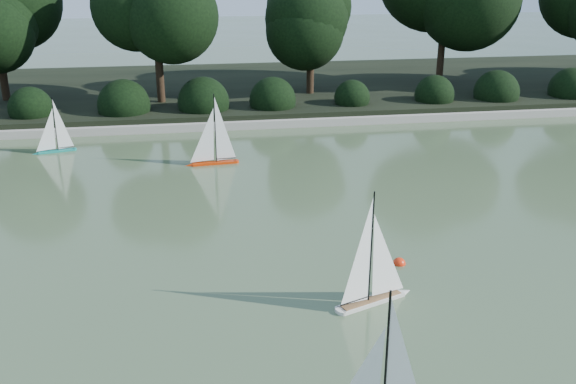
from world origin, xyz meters
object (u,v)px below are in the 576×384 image
(sailboat_white_b, at_px, (377,284))
(sailboat_orange, at_px, (210,153))
(sailboat_teal, at_px, (52,143))
(race_buoy, at_px, (399,264))

(sailboat_white_b, bearing_deg, sailboat_orange, 106.31)
(sailboat_white_b, height_order, sailboat_orange, sailboat_white_b)
(sailboat_white_b, relative_size, sailboat_orange, 1.02)
(sailboat_teal, bearing_deg, sailboat_white_b, -55.43)
(sailboat_teal, xyz_separation_m, race_buoy, (5.41, -6.12, -0.19))
(sailboat_orange, bearing_deg, sailboat_teal, 156.93)
(race_buoy, bearing_deg, sailboat_teal, 131.46)
(sailboat_orange, xyz_separation_m, race_buoy, (2.23, -4.77, -0.23))
(sailboat_white_b, distance_m, race_buoy, 1.09)
(sailboat_white_b, distance_m, sailboat_teal, 8.52)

